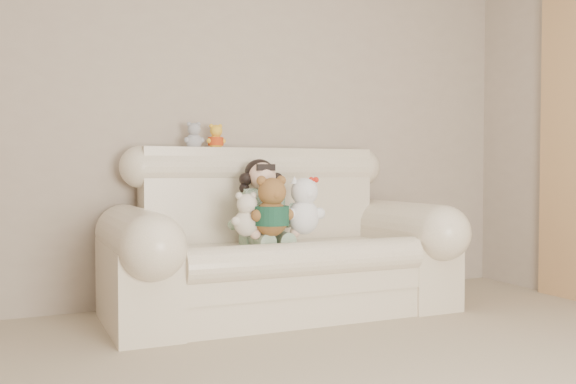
{
  "coord_description": "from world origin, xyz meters",
  "views": [
    {
      "loc": [
        -1.29,
        -1.54,
        0.88
      ],
      "look_at": [
        0.24,
        1.9,
        0.75
      ],
      "focal_mm": 39.29,
      "sensor_mm": 36.0,
      "label": 1
    }
  ],
  "objects_px": {
    "white_cat": "(304,200)",
    "sofa": "(281,230)",
    "seated_child": "(262,201)",
    "cream_teddy": "(246,210)",
    "brown_teddy": "(271,200)"
  },
  "relations": [
    {
      "from": "white_cat",
      "to": "sofa",
      "type": "bearing_deg",
      "value": 101.29
    },
    {
      "from": "seated_child",
      "to": "cream_teddy",
      "type": "distance_m",
      "value": 0.26
    },
    {
      "from": "brown_teddy",
      "to": "sofa",
      "type": "bearing_deg",
      "value": 48.64
    },
    {
      "from": "brown_teddy",
      "to": "cream_teddy",
      "type": "height_order",
      "value": "brown_teddy"
    },
    {
      "from": "cream_teddy",
      "to": "sofa",
      "type": "bearing_deg",
      "value": 44.99
    },
    {
      "from": "sofa",
      "to": "brown_teddy",
      "type": "xyz_separation_m",
      "value": [
        -0.14,
        -0.17,
        0.19
      ]
    },
    {
      "from": "white_cat",
      "to": "cream_teddy",
      "type": "distance_m",
      "value": 0.36
    },
    {
      "from": "brown_teddy",
      "to": "white_cat",
      "type": "bearing_deg",
      "value": 3.72
    },
    {
      "from": "sofa",
      "to": "brown_teddy",
      "type": "distance_m",
      "value": 0.29
    },
    {
      "from": "brown_teddy",
      "to": "seated_child",
      "type": "bearing_deg",
      "value": 78.92
    },
    {
      "from": "seated_child",
      "to": "brown_teddy",
      "type": "bearing_deg",
      "value": -98.66
    },
    {
      "from": "seated_child",
      "to": "brown_teddy",
      "type": "height_order",
      "value": "seated_child"
    },
    {
      "from": "seated_child",
      "to": "cream_teddy",
      "type": "bearing_deg",
      "value": -131.68
    },
    {
      "from": "seated_child",
      "to": "cream_teddy",
      "type": "xyz_separation_m",
      "value": [
        -0.17,
        -0.19,
        -0.04
      ]
    },
    {
      "from": "sofa",
      "to": "seated_child",
      "type": "bearing_deg",
      "value": 140.5
    }
  ]
}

